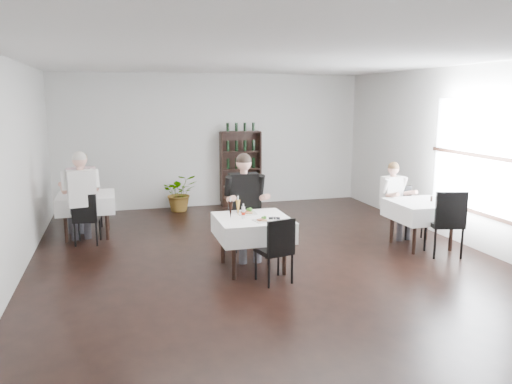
% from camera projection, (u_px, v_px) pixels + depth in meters
% --- Properties ---
extents(room_shell, '(9.00, 9.00, 9.00)m').
position_uv_depth(room_shell, '(273.00, 166.00, 7.11)').
color(room_shell, black).
rests_on(room_shell, ground).
extents(window_right, '(0.06, 2.30, 1.85)m').
position_uv_depth(window_right, '(478.00, 158.00, 8.03)').
color(window_right, white).
rests_on(window_right, room_shell).
extents(wine_shelf, '(0.90, 0.28, 1.75)m').
position_uv_depth(wine_shelf, '(241.00, 169.00, 11.47)').
color(wine_shelf, black).
rests_on(wine_shelf, ground).
extents(main_table, '(1.03, 1.03, 0.77)m').
position_uv_depth(main_table, '(253.00, 227.00, 7.19)').
color(main_table, black).
rests_on(main_table, ground).
extents(left_table, '(0.98, 0.98, 0.77)m').
position_uv_depth(left_table, '(86.00, 202.00, 8.92)').
color(left_table, black).
rests_on(left_table, ground).
extents(right_table, '(0.98, 0.98, 0.77)m').
position_uv_depth(right_table, '(422.00, 211.00, 8.27)').
color(right_table, black).
rests_on(right_table, ground).
extents(potted_tree, '(0.77, 0.67, 0.82)m').
position_uv_depth(potted_tree, '(180.00, 193.00, 10.96)').
color(potted_tree, '#215C1F').
rests_on(potted_tree, ground).
extents(main_chair_far, '(0.45, 0.46, 0.99)m').
position_uv_depth(main_chair_far, '(249.00, 220.00, 7.88)').
color(main_chair_far, black).
rests_on(main_chair_far, ground).
extents(main_chair_near, '(0.49, 0.50, 0.90)m').
position_uv_depth(main_chair_near, '(277.00, 246.00, 6.63)').
color(main_chair_near, black).
rests_on(main_chair_near, ground).
extents(left_chair_far, '(0.47, 0.48, 0.90)m').
position_uv_depth(left_chair_far, '(89.00, 199.00, 9.70)').
color(left_chair_far, black).
rests_on(left_chair_far, ground).
extents(left_chair_near, '(0.46, 0.46, 0.89)m').
position_uv_depth(left_chair_near, '(86.00, 216.00, 8.40)').
color(left_chair_near, black).
rests_on(left_chair_near, ground).
extents(right_chair_far, '(0.46, 0.46, 0.89)m').
position_uv_depth(right_chair_far, '(405.00, 208.00, 8.97)').
color(right_chair_far, black).
rests_on(right_chair_far, ground).
extents(right_chair_near, '(0.59, 0.59, 1.06)m').
position_uv_depth(right_chair_near, '(447.00, 219.00, 7.75)').
color(right_chair_near, black).
rests_on(right_chair_near, ground).
extents(diner_main, '(0.61, 0.61, 1.63)m').
position_uv_depth(diner_main, '(245.00, 198.00, 7.68)').
color(diner_main, '#414149').
rests_on(diner_main, ground).
extents(diner_left_far, '(0.65, 0.69, 1.47)m').
position_uv_depth(diner_left_far, '(81.00, 185.00, 9.32)').
color(diner_left_far, '#414149').
rests_on(diner_left_far, ground).
extents(diner_left_near, '(0.65, 0.68, 1.60)m').
position_uv_depth(diner_left_near, '(81.00, 191.00, 8.37)').
color(diner_left_near, '#414149').
rests_on(diner_left_near, ground).
extents(diner_right_far, '(0.55, 0.58, 1.35)m').
position_uv_depth(diner_right_far, '(395.00, 194.00, 8.85)').
color(diner_right_far, '#414149').
rests_on(diner_right_far, ground).
extents(plate_far, '(0.27, 0.27, 0.08)m').
position_uv_depth(plate_far, '(247.00, 213.00, 7.38)').
color(plate_far, white).
rests_on(plate_far, main_table).
extents(plate_near, '(0.25, 0.25, 0.07)m').
position_uv_depth(plate_near, '(262.00, 220.00, 6.93)').
color(plate_near, white).
rests_on(plate_near, main_table).
extents(pilsner_dark, '(0.07, 0.07, 0.31)m').
position_uv_depth(pilsner_dark, '(230.00, 210.00, 7.06)').
color(pilsner_dark, black).
rests_on(pilsner_dark, main_table).
extents(pilsner_lager, '(0.07, 0.07, 0.30)m').
position_uv_depth(pilsner_lager, '(238.00, 208.00, 7.21)').
color(pilsner_lager, '#B7802E').
rests_on(pilsner_lager, main_table).
extents(coke_bottle, '(0.06, 0.06, 0.22)m').
position_uv_depth(coke_bottle, '(243.00, 213.00, 7.08)').
color(coke_bottle, silver).
rests_on(coke_bottle, main_table).
extents(napkin_cutlery, '(0.19, 0.18, 0.02)m').
position_uv_depth(napkin_cutlery, '(274.00, 218.00, 7.10)').
color(napkin_cutlery, black).
rests_on(napkin_cutlery, main_table).
extents(pepper_mill, '(0.04, 0.04, 0.09)m').
position_uv_depth(pepper_mill, '(431.00, 199.00, 8.27)').
color(pepper_mill, black).
rests_on(pepper_mill, right_table).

